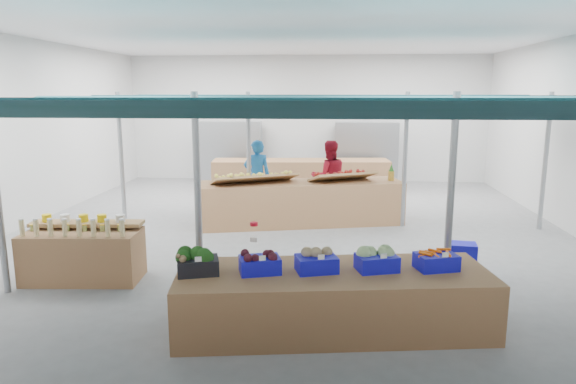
% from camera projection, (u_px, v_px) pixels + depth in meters
% --- Properties ---
extents(floor, '(13.00, 13.00, 0.00)m').
position_uv_depth(floor, '(291.00, 229.00, 11.38)').
color(floor, slate).
rests_on(floor, ground).
extents(hall, '(13.00, 13.00, 13.00)m').
position_uv_depth(hall, '(296.00, 107.00, 12.27)').
color(hall, silver).
rests_on(hall, ground).
extents(pole_grid, '(10.00, 4.60, 3.00)m').
position_uv_depth(pole_grid, '(324.00, 158.00, 9.25)').
color(pole_grid, gray).
rests_on(pole_grid, floor).
extents(awnings, '(9.50, 7.08, 0.30)m').
position_uv_depth(awnings, '(325.00, 104.00, 9.07)').
color(awnings, '#0A292C').
rests_on(awnings, pole_grid).
extents(back_shelving_left, '(2.00, 0.50, 2.00)m').
position_uv_depth(back_shelving_left, '(231.00, 152.00, 17.26)').
color(back_shelving_left, '#B23F33').
rests_on(back_shelving_left, floor).
extents(back_shelving_right, '(2.00, 0.50, 2.00)m').
position_uv_depth(back_shelving_right, '(366.00, 154.00, 16.88)').
color(back_shelving_right, '#B23F33').
rests_on(back_shelving_right, floor).
extents(bottle_shelf, '(1.87, 1.22, 1.08)m').
position_uv_depth(bottle_shelf, '(84.00, 253.00, 8.26)').
color(bottle_shelf, '#8E5E3E').
rests_on(bottle_shelf, floor).
extents(veg_counter, '(4.09, 1.86, 0.77)m').
position_uv_depth(veg_counter, '(333.00, 300.00, 6.55)').
color(veg_counter, '#8E5E3E').
rests_on(veg_counter, floor).
extents(fruit_counter, '(4.69, 2.09, 0.98)m').
position_uv_depth(fruit_counter, '(302.00, 203.00, 11.77)').
color(fruit_counter, '#8E5E3E').
rests_on(fruit_counter, floor).
extents(far_counter, '(5.41, 1.53, 0.96)m').
position_uv_depth(far_counter, '(301.00, 176.00, 15.67)').
color(far_counter, '#8E5E3E').
rests_on(far_counter, floor).
extents(crate_stack, '(0.51, 0.39, 0.57)m').
position_uv_depth(crate_stack, '(460.00, 260.00, 8.41)').
color(crate_stack, '#1211BA').
rests_on(crate_stack, floor).
extents(vendor_left, '(0.75, 0.58, 1.83)m').
position_uv_depth(vendor_left, '(257.00, 176.00, 12.86)').
color(vendor_left, '#175A99').
rests_on(vendor_left, floor).
extents(vendor_right, '(1.02, 0.87, 1.83)m').
position_uv_depth(vendor_right, '(329.00, 177.00, 12.71)').
color(vendor_right, maroon).
rests_on(vendor_right, floor).
extents(crate_broccoli, '(0.58, 0.48, 0.35)m').
position_uv_depth(crate_broccoli, '(198.00, 261.00, 6.35)').
color(crate_broccoli, black).
rests_on(crate_broccoli, veg_counter).
extents(crate_beets, '(0.58, 0.48, 0.29)m').
position_uv_depth(crate_beets, '(260.00, 262.00, 6.40)').
color(crate_beets, '#1211BA').
rests_on(crate_beets, veg_counter).
extents(crate_celeriac, '(0.58, 0.48, 0.31)m').
position_uv_depth(crate_celeriac, '(317.00, 260.00, 6.44)').
color(crate_celeriac, '#1211BA').
rests_on(crate_celeriac, veg_counter).
extents(crate_cabbage, '(0.58, 0.48, 0.35)m').
position_uv_depth(crate_cabbage, '(377.00, 258.00, 6.48)').
color(crate_cabbage, '#1211BA').
rests_on(crate_cabbage, veg_counter).
extents(crate_carrots, '(0.58, 0.48, 0.29)m').
position_uv_depth(crate_carrots, '(436.00, 261.00, 6.53)').
color(crate_carrots, '#1211BA').
rests_on(crate_carrots, veg_counter).
extents(sparrow, '(0.12, 0.09, 0.11)m').
position_uv_depth(sparrow, '(182.00, 258.00, 6.20)').
color(sparrow, brown).
rests_on(sparrow, crate_broccoli).
extents(pole_ribbon, '(0.12, 0.12, 0.28)m').
position_uv_depth(pole_ribbon, '(254.00, 226.00, 7.46)').
color(pole_ribbon, red).
rests_on(pole_ribbon, pole_grid).
extents(apple_heap_yellow, '(2.01, 1.46, 0.27)m').
position_uv_depth(apple_heap_yellow, '(255.00, 177.00, 11.39)').
color(apple_heap_yellow, '#997247').
rests_on(apple_heap_yellow, fruit_counter).
extents(apple_heap_red, '(1.66, 1.29, 0.27)m').
position_uv_depth(apple_heap_red, '(343.00, 175.00, 11.66)').
color(apple_heap_red, '#997247').
rests_on(apple_heap_red, fruit_counter).
extents(pineapple, '(0.14, 0.14, 0.39)m').
position_uv_depth(pineapple, '(391.00, 173.00, 11.82)').
color(pineapple, '#8C6019').
rests_on(pineapple, fruit_counter).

